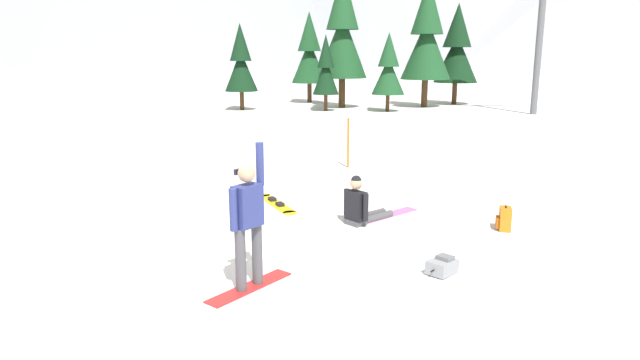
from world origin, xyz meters
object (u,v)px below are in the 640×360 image
at_px(loose_snowboard_near_left, 276,203).
at_px(backpack_orange, 504,219).
at_px(snowboarder_midground, 362,206).
at_px(trail_marker_pole, 348,143).
at_px(pine_tree_broad, 342,33).
at_px(backpack_grey, 442,266).
at_px(snowboarder_foreground, 248,222).
at_px(pine_tree_leaning, 427,37).
at_px(pine_tree_short, 309,53).
at_px(pine_tree_young, 326,69).
at_px(pine_tree_tall, 457,50).
at_px(ski_lift_tower, 542,9).
at_px(pine_tree_slender, 388,69).
at_px(pine_tree_twin, 241,63).

height_order(loose_snowboard_near_left, backpack_orange, backpack_orange).
height_order(snowboarder_midground, loose_snowboard_near_left, snowboarder_midground).
relative_size(backpack_orange, trail_marker_pole, 0.33).
bearing_deg(pine_tree_broad, backpack_orange, -76.51).
bearing_deg(trail_marker_pole, backpack_grey, -74.13).
xyz_separation_m(snowboarder_foreground, trail_marker_pole, (0.51, 8.71, -0.26)).
distance_m(pine_tree_leaning, pine_tree_short, 8.03).
distance_m(backpack_orange, pine_tree_broad, 24.96).
height_order(loose_snowboard_near_left, pine_tree_leaning, pine_tree_leaning).
height_order(pine_tree_young, pine_tree_short, pine_tree_short).
relative_size(pine_tree_tall, pine_tree_short, 1.07).
bearing_deg(snowboarder_foreground, backpack_grey, 19.18).
distance_m(snowboarder_midground, ski_lift_tower, 23.52).
relative_size(backpack_orange, pine_tree_short, 0.08).
bearing_deg(pine_tree_young, pine_tree_short, 108.83).
xyz_separation_m(pine_tree_slender, ski_lift_tower, (8.01, -0.28, 3.12)).
bearing_deg(pine_tree_twin, ski_lift_tower, 0.21).
relative_size(pine_tree_leaning, ski_lift_tower, 0.82).
bearing_deg(pine_tree_broad, loose_snowboard_near_left, -87.25).
height_order(trail_marker_pole, ski_lift_tower, ski_lift_tower).
bearing_deg(pine_tree_twin, pine_tree_leaning, 18.21).
relative_size(snowboarder_midground, pine_tree_broad, 0.19).
bearing_deg(backpack_orange, ski_lift_tower, 76.61).
bearing_deg(pine_tree_broad, pine_tree_young, -107.71).
bearing_deg(pine_tree_short, loose_snowboard_near_left, -81.95).
bearing_deg(snowboarder_foreground, pine_tree_twin, 106.66).
bearing_deg(trail_marker_pole, ski_lift_tower, 61.93).
bearing_deg(backpack_grey, pine_tree_broad, 99.64).
height_order(snowboarder_midground, trail_marker_pole, trail_marker_pole).
bearing_deg(snowboarder_midground, loose_snowboard_near_left, 151.20).
bearing_deg(pine_tree_tall, snowboarder_midground, -98.36).
bearing_deg(pine_tree_tall, pine_tree_short, -179.45).
height_order(loose_snowboard_near_left, pine_tree_young, pine_tree_young).
height_order(backpack_grey, pine_tree_tall, pine_tree_tall).
distance_m(snowboarder_foreground, pine_tree_tall, 31.25).
distance_m(pine_tree_short, ski_lift_tower, 14.81).
relative_size(pine_tree_slender, pine_tree_tall, 0.69).
bearing_deg(backpack_grey, pine_tree_young, 102.10).
bearing_deg(snowboarder_midground, backpack_orange, -1.50).
xyz_separation_m(pine_tree_broad, pine_tree_short, (-2.61, 3.40, -1.19)).
xyz_separation_m(loose_snowboard_near_left, pine_tree_slender, (1.78, 20.75, 2.41)).
bearing_deg(pine_tree_slender, ski_lift_tower, -1.98).
distance_m(pine_tree_young, pine_tree_short, 5.98).
xyz_separation_m(pine_tree_twin, pine_tree_broad, (5.69, 2.35, 1.75)).
bearing_deg(pine_tree_short, backpack_grey, -76.60).
distance_m(backpack_grey, pine_tree_leaning, 27.74).
distance_m(trail_marker_pole, pine_tree_young, 16.63).
xyz_separation_m(snowboarder_foreground, pine_tree_tall, (5.35, 30.68, 2.55)).
distance_m(backpack_grey, trail_marker_pole, 8.09).
bearing_deg(pine_tree_tall, ski_lift_tower, -56.72).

